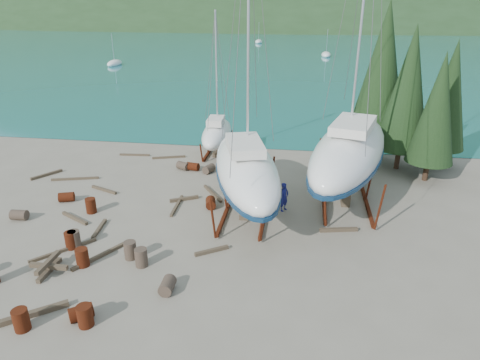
# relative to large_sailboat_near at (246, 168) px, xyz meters

# --- Properties ---
(ground) EXTENTS (600.00, 600.00, 0.00)m
(ground) POSITION_rel_large_sailboat_near_xyz_m (-2.59, -3.37, -2.77)
(ground) COLOR #6C6455
(ground) RESTS_ON ground
(bay_water) EXTENTS (700.00, 700.00, 0.00)m
(bay_water) POSITION_rel_large_sailboat_near_xyz_m (-2.59, 311.63, -2.77)
(bay_water) COLOR #187379
(bay_water) RESTS_ON ground
(far_hill) EXTENTS (800.00, 360.00, 110.00)m
(far_hill) POSITION_rel_large_sailboat_near_xyz_m (-2.59, 316.63, -2.77)
(far_hill) COLOR #20371B
(far_hill) RESTS_ON ground
(far_house_left) EXTENTS (6.60, 5.60, 5.60)m
(far_house_left) POSITION_rel_large_sailboat_near_xyz_m (-62.59, 186.63, 0.15)
(far_house_left) COLOR beige
(far_house_left) RESTS_ON ground
(far_house_center) EXTENTS (6.60, 5.60, 5.60)m
(far_house_center) POSITION_rel_large_sailboat_near_xyz_m (-22.59, 186.63, 0.15)
(far_house_center) COLOR beige
(far_house_center) RESTS_ON ground
(far_house_right) EXTENTS (6.60, 5.60, 5.60)m
(far_house_right) POSITION_rel_large_sailboat_near_xyz_m (27.41, 186.63, 0.15)
(far_house_right) COLOR beige
(far_house_right) RESTS_ON ground
(cypress_near_right) EXTENTS (3.60, 3.60, 10.00)m
(cypress_near_right) POSITION_rel_large_sailboat_near_xyz_m (9.91, 8.63, 3.02)
(cypress_near_right) COLOR black
(cypress_near_right) RESTS_ON ground
(cypress_mid_right) EXTENTS (3.06, 3.06, 8.50)m
(cypress_mid_right) POSITION_rel_large_sailboat_near_xyz_m (11.41, 6.63, 2.14)
(cypress_mid_right) COLOR black
(cypress_mid_right) RESTS_ON ground
(cypress_back_left) EXTENTS (4.14, 4.14, 11.50)m
(cypress_back_left) POSITION_rel_large_sailboat_near_xyz_m (8.41, 10.63, 3.89)
(cypress_back_left) COLOR black
(cypress_back_left) RESTS_ON ground
(cypress_far_right) EXTENTS (3.24, 3.24, 9.00)m
(cypress_far_right) POSITION_rel_large_sailboat_near_xyz_m (12.91, 9.63, 2.44)
(cypress_far_right) COLOR black
(cypress_far_right) RESTS_ON ground
(moored_boat_left) EXTENTS (2.00, 5.00, 6.05)m
(moored_boat_left) POSITION_rel_large_sailboat_near_xyz_m (-32.59, 56.63, -2.39)
(moored_boat_left) COLOR white
(moored_boat_left) RESTS_ON ground
(moored_boat_mid) EXTENTS (2.00, 5.00, 6.05)m
(moored_boat_mid) POSITION_rel_large_sailboat_near_xyz_m (7.41, 76.63, -2.39)
(moored_boat_mid) COLOR white
(moored_boat_mid) RESTS_ON ground
(moored_boat_far) EXTENTS (2.00, 5.00, 6.05)m
(moored_boat_far) POSITION_rel_large_sailboat_near_xyz_m (-10.59, 106.63, -2.39)
(moored_boat_far) COLOR white
(moored_boat_far) RESTS_ON ground
(large_sailboat_near) EXTENTS (5.99, 11.38, 17.22)m
(large_sailboat_near) POSITION_rel_large_sailboat_near_xyz_m (0.00, 0.00, 0.00)
(large_sailboat_near) COLOR white
(large_sailboat_near) RESTS_ON ground
(large_sailboat_far) EXTENTS (6.90, 12.98, 19.70)m
(large_sailboat_far) POSITION_rel_large_sailboat_near_xyz_m (5.75, 2.56, 0.44)
(large_sailboat_far) COLOR white
(large_sailboat_far) RESTS_ON ground
(small_sailboat_shore) EXTENTS (2.36, 6.77, 10.71)m
(small_sailboat_shore) POSITION_rel_large_sailboat_near_xyz_m (-3.58, 9.69, -1.00)
(small_sailboat_shore) COLOR white
(small_sailboat_shore) RESTS_ON ground
(worker) EXTENTS (0.69, 0.75, 1.71)m
(worker) POSITION_rel_large_sailboat_near_xyz_m (2.15, 0.66, -1.92)
(worker) COLOR navy
(worker) RESTS_ON ground
(drum_1) EXTENTS (0.60, 0.89, 0.58)m
(drum_1) POSITION_rel_large_sailboat_near_xyz_m (-2.28, -7.61, -2.48)
(drum_1) COLOR #2D2823
(drum_1) RESTS_ON ground
(drum_2) EXTENTS (1.02, 0.82, 0.58)m
(drum_2) POSITION_rel_large_sailboat_near_xyz_m (-10.98, -0.06, -2.48)
(drum_2) COLOR #622410
(drum_2) RESTS_ON ground
(drum_3) EXTENTS (0.58, 0.58, 0.88)m
(drum_3) POSITION_rel_large_sailboat_near_xyz_m (-6.93, -10.57, -2.33)
(drum_3) COLOR #622410
(drum_3) RESTS_ON ground
(drum_4) EXTENTS (0.97, 0.73, 0.58)m
(drum_4) POSITION_rel_large_sailboat_near_xyz_m (-4.67, 6.11, -2.48)
(drum_4) COLOR #622410
(drum_4) RESTS_ON ground
(drum_5) EXTENTS (0.58, 0.58, 0.88)m
(drum_5) POSITION_rel_large_sailboat_near_xyz_m (-4.03, -5.96, -2.33)
(drum_5) COLOR #2D2823
(drum_5) RESTS_ON ground
(drum_6) EXTENTS (0.77, 0.99, 0.58)m
(drum_6) POSITION_rel_large_sailboat_near_xyz_m (-2.15, 0.43, -2.48)
(drum_6) COLOR #622410
(drum_6) RESTS_ON ground
(drum_7) EXTENTS (0.58, 0.58, 0.88)m
(drum_7) POSITION_rel_large_sailboat_near_xyz_m (-4.70, -10.03, -2.33)
(drum_7) COLOR #622410
(drum_7) RESTS_ON ground
(drum_8) EXTENTS (0.58, 0.58, 0.88)m
(drum_8) POSITION_rel_large_sailboat_near_xyz_m (-8.80, -1.24, -2.33)
(drum_8) COLOR #622410
(drum_8) RESTS_ON ground
(drum_9) EXTENTS (1.05, 0.91, 0.58)m
(drum_9) POSITION_rel_large_sailboat_near_xyz_m (-5.39, 6.14, -2.48)
(drum_9) COLOR #2D2823
(drum_9) RESTS_ON ground
(drum_10) EXTENTS (0.58, 0.58, 0.88)m
(drum_10) POSITION_rel_large_sailboat_near_xyz_m (-7.99, -4.99, -2.33)
(drum_10) COLOR #622410
(drum_10) RESTS_ON ground
(drum_11) EXTENTS (0.87, 1.04, 0.58)m
(drum_11) POSITION_rel_large_sailboat_near_xyz_m (-3.43, 5.82, -2.48)
(drum_11) COLOR #2D2823
(drum_11) RESTS_ON ground
(drum_12) EXTENTS (1.05, 1.00, 0.58)m
(drum_12) POSITION_rel_large_sailboat_near_xyz_m (-5.04, -9.71, -2.48)
(drum_12) COLOR #622410
(drum_12) RESTS_ON ground
(drum_14) EXTENTS (0.58, 0.58, 0.88)m
(drum_14) POSITION_rel_large_sailboat_near_xyz_m (-6.70, -6.35, -2.33)
(drum_14) COLOR #622410
(drum_14) RESTS_ON ground
(drum_15) EXTENTS (0.91, 0.62, 0.58)m
(drum_15) POSITION_rel_large_sailboat_near_xyz_m (-12.36, -2.64, -2.48)
(drum_15) COLOR #2D2823
(drum_15) RESTS_ON ground
(drum_16) EXTENTS (0.58, 0.58, 0.88)m
(drum_16) POSITION_rel_large_sailboat_near_xyz_m (-7.88, -4.87, -2.33)
(drum_16) COLOR #2D2823
(drum_16) RESTS_ON ground
(drum_17) EXTENTS (0.58, 0.58, 0.88)m
(drum_17) POSITION_rel_large_sailboat_near_xyz_m (-4.76, -5.43, -2.33)
(drum_17) COLOR #2D2823
(drum_17) RESTS_ON ground
(timber_0) EXTENTS (2.39, 0.33, 0.14)m
(timber_0) POSITION_rel_large_sailboat_near_xyz_m (-9.99, 8.51, -2.70)
(timber_0) COLOR brown
(timber_0) RESTS_ON ground
(timber_1) EXTENTS (2.02, 0.60, 0.19)m
(timber_1) POSITION_rel_large_sailboat_near_xyz_m (5.16, -1.39, -2.68)
(timber_1) COLOR brown
(timber_1) RESTS_ON ground
(timber_2) EXTENTS (1.38, 1.99, 0.19)m
(timber_2) POSITION_rel_large_sailboat_near_xyz_m (-14.50, 3.57, -2.68)
(timber_2) COLOR brown
(timber_2) RESTS_ON ground
(timber_3) EXTENTS (2.28, 2.53, 0.15)m
(timber_3) POSITION_rel_large_sailboat_near_xyz_m (-8.23, -5.37, -2.70)
(timber_3) COLOR brown
(timber_3) RESTS_ON ground
(timber_4) EXTENTS (2.03, 1.22, 0.17)m
(timber_4) POSITION_rel_large_sailboat_near_xyz_m (-9.34, -2.19, -2.69)
(timber_4) COLOR brown
(timber_4) RESTS_ON ground
(timber_5) EXTENTS (1.62, 2.62, 0.16)m
(timber_5) POSITION_rel_large_sailboat_near_xyz_m (-6.27, -5.62, -2.69)
(timber_5) COLOR brown
(timber_5) RESTS_ON ground
(timber_6) EXTENTS (0.76, 2.02, 0.19)m
(timber_6) POSITION_rel_large_sailboat_near_xyz_m (0.43, 8.72, -2.68)
(timber_6) COLOR brown
(timber_6) RESTS_ON ground
(timber_7) EXTENTS (1.54, 1.09, 0.17)m
(timber_7) POSITION_rel_large_sailboat_near_xyz_m (-1.08, -4.38, -2.69)
(timber_7) COLOR brown
(timber_7) RESTS_ON ground
(timber_8) EXTENTS (1.65, 1.01, 0.19)m
(timber_8) POSITION_rel_large_sailboat_near_xyz_m (-3.95, 1.13, -2.68)
(timber_8) COLOR brown
(timber_8) RESTS_ON ground
(timber_9) EXTENTS (2.48, 0.92, 0.15)m
(timber_9) POSITION_rel_large_sailboat_near_xyz_m (-7.15, 8.35, -2.70)
(timber_9) COLOR brown
(timber_9) RESTS_ON ground
(timber_10) EXTENTS (1.61, 2.27, 0.16)m
(timber_10) POSITION_rel_large_sailboat_near_xyz_m (-2.40, 2.20, -2.69)
(timber_10) COLOR brown
(timber_10) RESTS_ON ground
(timber_11) EXTENTS (0.25, 2.66, 0.15)m
(timber_11) POSITION_rel_large_sailboat_near_xyz_m (-4.15, 0.19, -2.70)
(timber_11) COLOR brown
(timber_11) RESTS_ON ground
(timber_12) EXTENTS (0.38, 1.96, 0.17)m
(timber_12) POSITION_rel_large_sailboat_near_xyz_m (-7.45, -3.11, -2.69)
(timber_12) COLOR brown
(timber_12) RESTS_ON ground
(timber_15) EXTENTS (3.06, 0.98, 0.15)m
(timber_15) POSITION_rel_large_sailboat_near_xyz_m (-12.19, 3.22, -2.70)
(timber_15) COLOR brown
(timber_15) RESTS_ON ground
(timber_16) EXTENTS (2.42, 1.94, 0.23)m
(timber_16) POSITION_rel_large_sailboat_near_xyz_m (-7.08, -9.93, -2.66)
(timber_16) COLOR brown
(timber_16) RESTS_ON ground
(timber_17) EXTENTS (2.02, 0.97, 0.16)m
(timber_17) POSITION_rel_large_sailboat_near_xyz_m (-9.42, 1.74, -2.69)
(timber_17) COLOR brown
(timber_17) RESTS_ON ground
(timber_pile_fore) EXTENTS (1.80, 1.80, 0.60)m
(timber_pile_fore) POSITION_rel_large_sailboat_near_xyz_m (-7.97, -7.04, -2.47)
(timber_pile_fore) COLOR brown
(timber_pile_fore) RESTS_ON ground
(timber_pile_aft) EXTENTS (1.80, 1.80, 0.60)m
(timber_pile_aft) POSITION_rel_large_sailboat_near_xyz_m (-0.27, 4.94, -2.47)
(timber_pile_aft) COLOR brown
(timber_pile_aft) RESTS_ON ground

